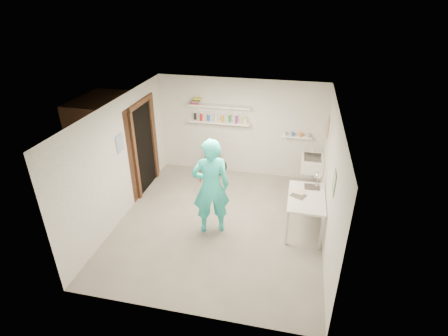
% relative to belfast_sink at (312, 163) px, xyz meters
% --- Properties ---
extents(floor, '(4.00, 4.50, 0.02)m').
position_rel_belfast_sink_xyz_m(floor, '(-1.75, -1.70, -0.71)').
color(floor, slate).
rests_on(floor, ground).
extents(ceiling, '(4.00, 4.50, 0.02)m').
position_rel_belfast_sink_xyz_m(ceiling, '(-1.75, -1.70, 1.71)').
color(ceiling, silver).
rests_on(ceiling, wall_back).
extents(wall_back, '(4.00, 0.02, 2.40)m').
position_rel_belfast_sink_xyz_m(wall_back, '(-1.75, 0.56, 0.50)').
color(wall_back, silver).
rests_on(wall_back, ground).
extents(wall_front, '(4.00, 0.02, 2.40)m').
position_rel_belfast_sink_xyz_m(wall_front, '(-1.75, -3.96, 0.50)').
color(wall_front, silver).
rests_on(wall_front, ground).
extents(wall_left, '(0.02, 4.50, 2.40)m').
position_rel_belfast_sink_xyz_m(wall_left, '(-3.76, -1.70, 0.50)').
color(wall_left, silver).
rests_on(wall_left, ground).
extents(wall_right, '(0.02, 4.50, 2.40)m').
position_rel_belfast_sink_xyz_m(wall_right, '(0.26, -1.70, 0.50)').
color(wall_right, silver).
rests_on(wall_right, ground).
extents(doorway_recess, '(0.02, 0.90, 2.00)m').
position_rel_belfast_sink_xyz_m(doorway_recess, '(-3.74, -0.65, 0.30)').
color(doorway_recess, black).
rests_on(doorway_recess, wall_left).
extents(corridor_box, '(1.40, 1.50, 2.10)m').
position_rel_belfast_sink_xyz_m(corridor_box, '(-4.45, -0.65, 0.35)').
color(corridor_box, brown).
rests_on(corridor_box, ground).
extents(door_lintel, '(0.06, 1.05, 0.10)m').
position_rel_belfast_sink_xyz_m(door_lintel, '(-3.72, -0.65, 1.35)').
color(door_lintel, brown).
rests_on(door_lintel, wall_left).
extents(door_jamb_near, '(0.06, 0.10, 2.00)m').
position_rel_belfast_sink_xyz_m(door_jamb_near, '(-3.72, -1.15, 0.30)').
color(door_jamb_near, brown).
rests_on(door_jamb_near, ground).
extents(door_jamb_far, '(0.06, 0.10, 2.00)m').
position_rel_belfast_sink_xyz_m(door_jamb_far, '(-3.72, -0.15, 0.30)').
color(door_jamb_far, brown).
rests_on(door_jamb_far, ground).
extents(shelf_lower, '(1.50, 0.22, 0.03)m').
position_rel_belfast_sink_xyz_m(shelf_lower, '(-2.25, 0.43, 0.65)').
color(shelf_lower, white).
rests_on(shelf_lower, wall_back).
extents(shelf_upper, '(1.50, 0.22, 0.03)m').
position_rel_belfast_sink_xyz_m(shelf_upper, '(-2.25, 0.43, 1.05)').
color(shelf_upper, white).
rests_on(shelf_upper, wall_back).
extents(ledge_shelf, '(0.70, 0.14, 0.03)m').
position_rel_belfast_sink_xyz_m(ledge_shelf, '(-0.40, 0.47, 0.42)').
color(ledge_shelf, white).
rests_on(ledge_shelf, wall_back).
extents(poster_left, '(0.01, 0.28, 0.36)m').
position_rel_belfast_sink_xyz_m(poster_left, '(-3.74, -1.65, 0.85)').
color(poster_left, '#334C7F').
rests_on(poster_left, wall_left).
extents(poster_right_a, '(0.01, 0.34, 0.42)m').
position_rel_belfast_sink_xyz_m(poster_right_a, '(0.24, 0.10, 0.85)').
color(poster_right_a, '#995933').
rests_on(poster_right_a, wall_right).
extents(poster_right_b, '(0.01, 0.30, 0.38)m').
position_rel_belfast_sink_xyz_m(poster_right_b, '(0.24, -2.25, 0.80)').
color(poster_right_b, '#3F724C').
rests_on(poster_right_b, wall_right).
extents(belfast_sink, '(0.48, 0.60, 0.30)m').
position_rel_belfast_sink_xyz_m(belfast_sink, '(0.00, 0.00, 0.00)').
color(belfast_sink, white).
rests_on(belfast_sink, wall_right).
extents(man, '(0.82, 0.68, 1.93)m').
position_rel_belfast_sink_xyz_m(man, '(-1.86, -1.92, 0.26)').
color(man, '#2AD2C5').
rests_on(man, ground).
extents(wall_clock, '(0.34, 0.16, 0.35)m').
position_rel_belfast_sink_xyz_m(wall_clock, '(-1.78, -1.72, 0.58)').
color(wall_clock, beige).
rests_on(wall_clock, man).
extents(wooden_chair, '(0.49, 0.47, 0.92)m').
position_rel_belfast_sink_xyz_m(wooden_chair, '(-2.38, -0.02, -0.24)').
color(wooden_chair, brown).
rests_on(wooden_chair, ground).
extents(work_table, '(0.68, 1.13, 0.76)m').
position_rel_belfast_sink_xyz_m(work_table, '(-0.11, -1.55, -0.32)').
color(work_table, silver).
rests_on(work_table, ground).
extents(desk_lamp, '(0.14, 0.14, 0.14)m').
position_rel_belfast_sink_xyz_m(desk_lamp, '(0.08, -1.09, 0.28)').
color(desk_lamp, white).
rests_on(desk_lamp, work_table).
extents(spray_cans, '(1.29, 0.06, 0.17)m').
position_rel_belfast_sink_xyz_m(spray_cans, '(-2.25, 0.43, 0.75)').
color(spray_cans, black).
rests_on(spray_cans, shelf_lower).
extents(book_stack, '(0.26, 0.14, 0.14)m').
position_rel_belfast_sink_xyz_m(book_stack, '(-2.81, 0.43, 1.14)').
color(book_stack, red).
rests_on(book_stack, shelf_upper).
extents(ledge_pots, '(0.48, 0.07, 0.09)m').
position_rel_belfast_sink_xyz_m(ledge_pots, '(-0.40, 0.47, 0.48)').
color(ledge_pots, silver).
rests_on(ledge_pots, ledge_shelf).
extents(papers, '(0.30, 0.22, 0.02)m').
position_rel_belfast_sink_xyz_m(papers, '(-0.11, -1.55, 0.06)').
color(papers, silver).
rests_on(papers, work_table).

